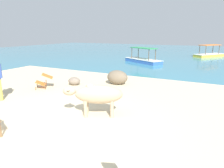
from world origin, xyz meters
TOP-DOWN VIEW (x-y plane):
  - sand_beach at (0.00, 0.00)m, footprint 18.00×14.00m
  - water_surface at (0.00, 22.00)m, footprint 60.00×36.00m
  - cow at (0.69, 1.08)m, footprint 1.79×1.13m
  - deck_chair_near at (-3.13, 2.69)m, footprint 0.93×0.90m
  - shore_rock_large at (-0.43, 4.87)m, footprint 1.07×0.78m
  - shore_rock_medium at (-2.24, 3.76)m, footprint 0.70×0.62m
  - boat_blue at (-1.66, 12.74)m, footprint 3.76×2.82m
  - boat_yellow at (3.36, 20.15)m, footprint 3.09×3.65m

SIDE VIEW (x-z plane):
  - water_surface at x=0.00m, z-range -0.01..0.01m
  - sand_beach at x=0.00m, z-range 0.00..0.04m
  - shore_rock_medium at x=-2.24m, z-range 0.04..0.43m
  - boat_blue at x=-1.66m, z-range -0.35..0.94m
  - boat_yellow at x=3.36m, z-range -0.35..0.94m
  - shore_rock_large at x=-0.43m, z-range 0.04..0.74m
  - deck_chair_near at x=-3.13m, z-range 0.08..0.77m
  - cow at x=0.69m, z-range 0.20..1.23m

